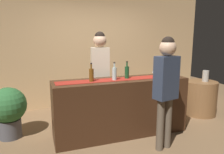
# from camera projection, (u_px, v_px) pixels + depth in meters

# --- Properties ---
(ground_plane) EXTENTS (10.00, 10.00, 0.00)m
(ground_plane) POSITION_uv_depth(u_px,v_px,m) (121.00, 133.00, 3.81)
(ground_plane) COLOR brown
(back_wall) EXTENTS (6.00, 0.12, 2.90)m
(back_wall) POSITION_uv_depth(u_px,v_px,m) (92.00, 47.00, 5.30)
(back_wall) COLOR tan
(back_wall) RESTS_ON ground
(bar_counter) EXTENTS (2.31, 0.60, 0.98)m
(bar_counter) POSITION_uv_depth(u_px,v_px,m) (121.00, 107.00, 3.72)
(bar_counter) COLOR #3D2314
(bar_counter) RESTS_ON ground
(counter_runner_cloth) EXTENTS (2.19, 0.28, 0.01)m
(counter_runner_cloth) POSITION_uv_depth(u_px,v_px,m) (121.00, 79.00, 3.63)
(counter_runner_cloth) COLOR maroon
(counter_runner_cloth) RESTS_ON bar_counter
(wine_bottle_clear) EXTENTS (0.07, 0.07, 0.30)m
(wine_bottle_clear) POSITION_uv_depth(u_px,v_px,m) (114.00, 74.00, 3.52)
(wine_bottle_clear) COLOR #B2C6C1
(wine_bottle_clear) RESTS_ON bar_counter
(wine_bottle_amber) EXTENTS (0.07, 0.07, 0.30)m
(wine_bottle_amber) POSITION_uv_depth(u_px,v_px,m) (91.00, 75.00, 3.42)
(wine_bottle_amber) COLOR brown
(wine_bottle_amber) RESTS_ON bar_counter
(wine_bottle_green) EXTENTS (0.07, 0.07, 0.30)m
(wine_bottle_green) POSITION_uv_depth(u_px,v_px,m) (127.00, 72.00, 3.67)
(wine_bottle_green) COLOR #194723
(wine_bottle_green) RESTS_ON bar_counter
(wine_glass_near_customer) EXTENTS (0.07, 0.07, 0.14)m
(wine_glass_near_customer) POSITION_uv_depth(u_px,v_px,m) (154.00, 71.00, 3.84)
(wine_glass_near_customer) COLOR silver
(wine_glass_near_customer) RESTS_ON bar_counter
(wine_glass_mid_counter) EXTENTS (0.07, 0.07, 0.14)m
(wine_glass_mid_counter) POSITION_uv_depth(u_px,v_px,m) (170.00, 70.00, 3.94)
(wine_glass_mid_counter) COLOR silver
(wine_glass_mid_counter) RESTS_ON bar_counter
(bartender) EXTENTS (0.37, 0.25, 1.79)m
(bartender) POSITION_uv_depth(u_px,v_px,m) (100.00, 67.00, 4.07)
(bartender) COLOR #26262B
(bartender) RESTS_ON ground
(customer_sipping) EXTENTS (0.37, 0.27, 1.70)m
(customer_sipping) POSITION_uv_depth(u_px,v_px,m) (166.00, 82.00, 3.11)
(customer_sipping) COLOR brown
(customer_sipping) RESTS_ON ground
(round_side_table) EXTENTS (0.68, 0.68, 0.74)m
(round_side_table) POSITION_uv_depth(u_px,v_px,m) (200.00, 98.00, 4.71)
(round_side_table) COLOR brown
(round_side_table) RESTS_ON ground
(vase_on_side_table) EXTENTS (0.13, 0.13, 0.24)m
(vase_on_side_table) POSITION_uv_depth(u_px,v_px,m) (206.00, 76.00, 4.61)
(vase_on_side_table) COLOR #A8A399
(vase_on_side_table) RESTS_ON round_side_table
(potted_plant_tall) EXTENTS (0.59, 0.59, 0.87)m
(potted_plant_tall) POSITION_uv_depth(u_px,v_px,m) (8.00, 109.00, 3.57)
(potted_plant_tall) COLOR #4C4C51
(potted_plant_tall) RESTS_ON ground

